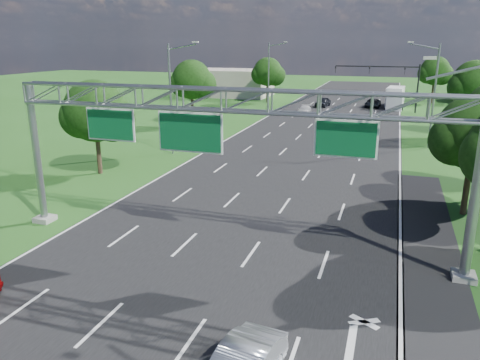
% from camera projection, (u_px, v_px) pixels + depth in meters
% --- Properties ---
extents(ground, '(220.00, 220.00, 0.00)m').
position_uv_depth(ground, '(293.00, 163.00, 40.58)').
color(ground, '#225118').
rests_on(ground, ground).
extents(road, '(18.00, 180.00, 0.02)m').
position_uv_depth(road, '(293.00, 163.00, 40.58)').
color(road, black).
rests_on(road, ground).
extents(road_flare, '(3.00, 30.00, 0.02)m').
position_uv_depth(road_flare, '(429.00, 256.00, 22.96)').
color(road_flare, black).
rests_on(road_flare, ground).
extents(sign_gantry, '(23.50, 1.00, 9.56)m').
position_uv_depth(sign_gantry, '(225.00, 113.00, 22.12)').
color(sign_gantry, gray).
rests_on(sign_gantry, ground).
extents(traffic_signal, '(12.21, 0.24, 7.00)m').
position_uv_depth(traffic_signal, '(393.00, 77.00, 68.76)').
color(traffic_signal, black).
rests_on(traffic_signal, ground).
extents(streetlight_l_near, '(2.97, 0.22, 10.16)m').
position_uv_depth(streetlight_l_near, '(172.00, 94.00, 42.36)').
color(streetlight_l_near, gray).
rests_on(streetlight_l_near, ground).
extents(streetlight_l_far, '(2.97, 0.22, 10.16)m').
position_uv_depth(streetlight_l_far, '(270.00, 71.00, 74.25)').
color(streetlight_l_far, gray).
rests_on(streetlight_l_far, ground).
extents(streetlight_r_mid, '(2.97, 0.22, 10.16)m').
position_uv_depth(streetlight_r_mid, '(432.00, 91.00, 44.73)').
color(streetlight_r_mid, gray).
rests_on(streetlight_r_mid, ground).
extents(tree_verge_la, '(5.76, 4.80, 7.40)m').
position_uv_depth(tree_verge_la, '(96.00, 114.00, 36.13)').
color(tree_verge_la, '#2D2116').
rests_on(tree_verge_la, ground).
extents(tree_verge_lb, '(5.76, 4.80, 8.06)m').
position_uv_depth(tree_verge_lb, '(192.00, 82.00, 57.49)').
color(tree_verge_lb, '#2D2116').
rests_on(tree_verge_lb, ground).
extents(tree_verge_lc, '(5.76, 4.80, 7.62)m').
position_uv_depth(tree_verge_lc, '(268.00, 73.00, 79.50)').
color(tree_verge_lc, '#2D2116').
rests_on(tree_verge_lc, ground).
extents(tree_verge_rd, '(5.76, 4.80, 8.28)m').
position_uv_depth(tree_verge_rd, '(475.00, 85.00, 50.61)').
color(tree_verge_rd, '#2D2116').
rests_on(tree_verge_rd, ground).
extents(tree_verge_re, '(5.76, 4.80, 7.84)m').
position_uv_depth(tree_verge_re, '(435.00, 72.00, 78.66)').
color(tree_verge_re, '#2D2116').
rests_on(tree_verge_re, ground).
extents(building_left, '(14.00, 10.00, 5.00)m').
position_uv_depth(building_left, '(233.00, 83.00, 90.17)').
color(building_left, '#A39A89').
rests_on(building_left, ground).
extents(car_queue_a, '(1.88, 4.23, 1.21)m').
position_uv_depth(car_queue_a, '(304.00, 110.00, 67.66)').
color(car_queue_a, silver).
rests_on(car_queue_a, ground).
extents(car_queue_b, '(2.43, 4.88, 1.33)m').
position_uv_depth(car_queue_b, '(373.00, 103.00, 74.87)').
color(car_queue_b, black).
rests_on(car_queue_b, ground).
extents(car_queue_c, '(2.32, 4.54, 1.48)m').
position_uv_depth(car_queue_c, '(323.00, 102.00, 75.60)').
color(car_queue_c, black).
rests_on(car_queue_c, ground).
extents(box_truck, '(2.96, 8.53, 3.16)m').
position_uv_depth(box_truck, '(395.00, 98.00, 74.33)').
color(box_truck, white).
rests_on(box_truck, ground).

